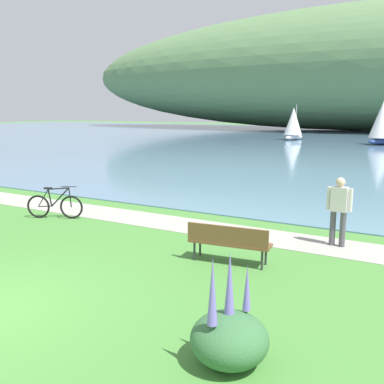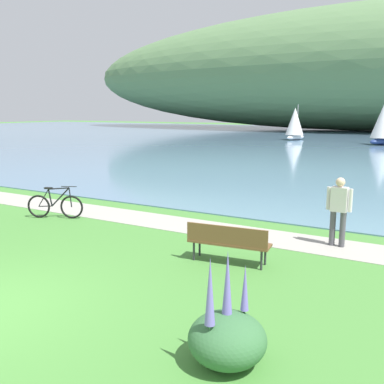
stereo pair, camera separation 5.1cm
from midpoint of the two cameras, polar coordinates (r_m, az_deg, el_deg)
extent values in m
cube|color=#5B7F9E|center=(52.43, 22.24, 6.45)|extent=(180.00, 80.00, 0.04)
ellipsoid|color=#567A4C|center=(75.89, 21.37, 15.03)|extent=(103.45, 28.00, 19.53)
cube|color=#A39E93|center=(12.62, -2.13, -4.25)|extent=(60.00, 1.50, 0.01)
cube|color=brown|center=(9.43, 4.89, -6.74)|extent=(1.84, 0.67, 0.05)
cube|color=brown|center=(9.17, 4.50, -5.76)|extent=(1.79, 0.23, 0.40)
cylinder|color=#2D2D33|center=(9.89, 0.93, -7.21)|extent=(0.05, 0.05, 0.45)
cylinder|color=#2D2D33|center=(9.46, 9.65, -8.23)|extent=(0.05, 0.05, 0.45)
cylinder|color=#2D2D33|center=(9.60, 0.17, -7.78)|extent=(0.05, 0.05, 0.45)
cylinder|color=#2D2D33|center=(9.15, 9.15, -8.88)|extent=(0.05, 0.05, 0.45)
torus|color=black|center=(13.68, -15.86, -1.95)|extent=(0.68, 0.35, 0.72)
torus|color=black|center=(14.08, -19.86, -1.83)|extent=(0.68, 0.35, 0.72)
cylinder|color=black|center=(13.74, -17.24, -0.65)|extent=(0.57, 0.29, 0.61)
cylinder|color=black|center=(13.71, -17.46, 0.44)|extent=(0.62, 0.31, 0.09)
cylinder|color=black|center=(13.87, -18.49, -0.72)|extent=(0.13, 0.09, 0.54)
cylinder|color=black|center=(13.99, -19.07, -1.81)|extent=(0.40, 0.20, 0.05)
cylinder|color=black|center=(13.96, -19.29, -0.75)|extent=(0.35, 0.18, 0.56)
cylinder|color=black|center=(13.63, -16.02, -0.72)|extent=(0.09, 0.07, 0.60)
cube|color=black|center=(13.83, -18.71, 0.48)|extent=(0.26, 0.19, 0.05)
cylinder|color=black|center=(13.57, -16.19, 0.69)|extent=(0.45, 0.22, 0.02)
cylinder|color=#4C4C51|center=(11.10, 18.07, -4.59)|extent=(0.14, 0.14, 0.88)
cylinder|color=#4C4C51|center=(11.05, 19.28, -4.74)|extent=(0.14, 0.14, 0.88)
cube|color=silver|center=(10.90, 18.91, -0.91)|extent=(0.39, 0.24, 0.60)
sphere|color=beige|center=(10.83, 19.04, 1.27)|extent=(0.22, 0.22, 0.22)
cylinder|color=silver|center=(10.97, 17.59, -0.77)|extent=(0.09, 0.09, 0.56)
cylinder|color=silver|center=(10.85, 20.24, -1.05)|extent=(0.09, 0.09, 0.56)
ellipsoid|color=#386B3D|center=(5.93, 4.74, -18.94)|extent=(1.04, 1.04, 0.69)
cylinder|color=#386B3D|center=(5.59, 2.42, -17.76)|extent=(0.02, 0.02, 0.12)
cone|color=#7A6BC6|center=(5.37, 2.46, -13.07)|extent=(0.13, 0.13, 0.88)
cylinder|color=#386B3D|center=(5.84, 4.69, -16.45)|extent=(0.02, 0.02, 0.12)
cone|color=#7A6BC6|center=(5.63, 4.77, -11.97)|extent=(0.14, 0.14, 0.87)
cylinder|color=#386B3D|center=(5.98, 7.00, -15.82)|extent=(0.02, 0.02, 0.12)
cone|color=#7A6BC6|center=(5.82, 7.08, -12.50)|extent=(0.11, 0.11, 0.63)
ellipsoid|color=white|center=(49.52, 13.39, 7.11)|extent=(1.68, 3.43, 0.58)
cylinder|color=#B2B2B2|center=(49.67, 13.64, 9.35)|extent=(0.08, 0.08, 3.30)
cone|color=white|center=(49.18, 13.31, 9.16)|extent=(2.37, 2.37, 2.97)
ellipsoid|color=navy|center=(45.12, 24.09, 6.19)|extent=(3.13, 3.77, 0.68)
cone|color=white|center=(44.76, 23.99, 8.84)|extent=(3.20, 3.20, 3.47)
camera|label=1|loc=(0.03, -90.12, -0.02)|focal=40.08mm
camera|label=2|loc=(0.03, 89.88, 0.02)|focal=40.08mm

